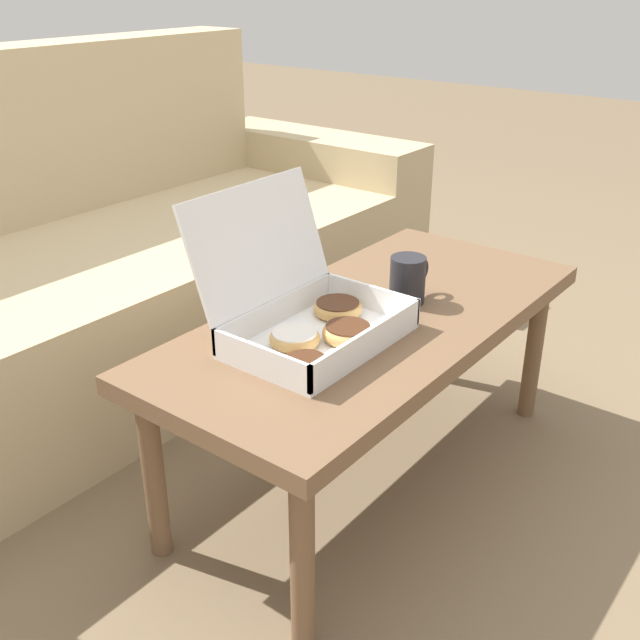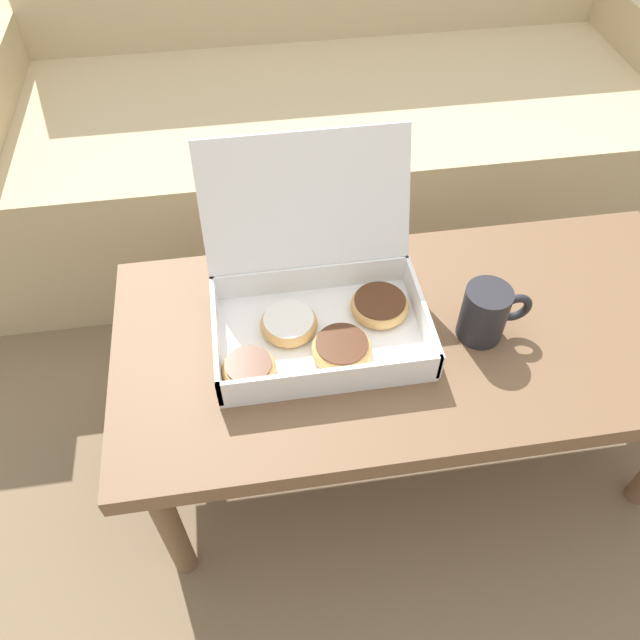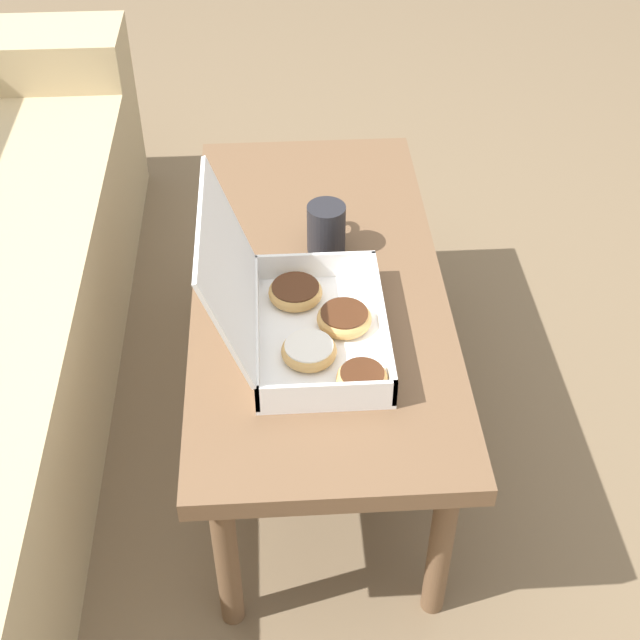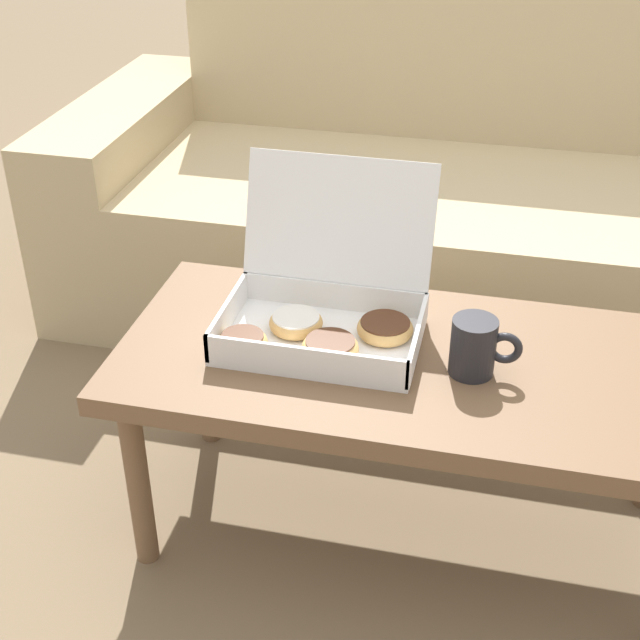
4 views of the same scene
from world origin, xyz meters
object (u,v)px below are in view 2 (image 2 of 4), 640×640
coffee_table (417,345)px  coffee_mug (486,313)px  pastry_box (318,307)px  couch (331,106)px

coffee_table → coffee_mug: bearing=-12.5°
pastry_box → coffee_table: bearing=-10.6°
couch → coffee_mug: 1.02m
pastry_box → coffee_mug: bearing=-11.3°
coffee_table → pastry_box: size_ratio=2.99×
coffee_table → coffee_mug: (0.10, -0.02, 0.10)m
couch → pastry_box: (-0.18, -0.95, 0.18)m
coffee_table → pastry_box: pastry_box is taller
pastry_box → coffee_mug: 0.29m
couch → pastry_box: size_ratio=5.98×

